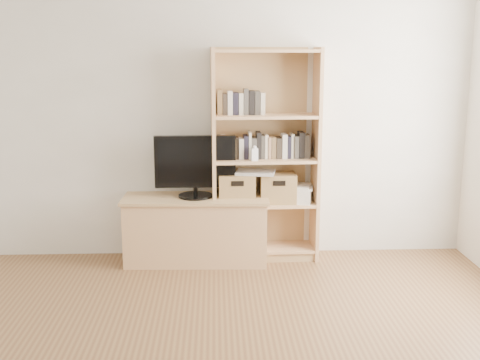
{
  "coord_description": "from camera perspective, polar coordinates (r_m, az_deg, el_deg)",
  "views": [
    {
      "loc": [
        -0.06,
        -2.91,
        1.87
      ],
      "look_at": [
        0.14,
        1.9,
        0.82
      ],
      "focal_mm": 45.0,
      "sensor_mm": 36.0,
      "label": 1
    }
  ],
  "objects": [
    {
      "name": "back_wall",
      "position": [
        5.44,
        -1.78,
        6.23
      ],
      "size": [
        4.5,
        0.02,
        2.6
      ],
      "primitive_type": "cube",
      "color": "beige",
      "rests_on": "floor"
    },
    {
      "name": "tv_stand",
      "position": [
        5.42,
        -4.17,
        -4.79
      ],
      "size": [
        1.26,
        0.51,
        0.57
      ],
      "primitive_type": "cube",
      "rotation": [
        0.0,
        0.0,
        -0.03
      ],
      "color": "tan",
      "rests_on": "floor"
    },
    {
      "name": "bookshelf",
      "position": [
        5.34,
        2.4,
        2.29
      ],
      "size": [
        0.96,
        0.37,
        1.89
      ],
      "primitive_type": "cube",
      "rotation": [
        0.0,
        0.0,
        0.03
      ],
      "color": "tan",
      "rests_on": "floor"
    },
    {
      "name": "television",
      "position": [
        5.28,
        -4.27,
        1.34
      ],
      "size": [
        0.71,
        0.06,
        0.56
      ],
      "primitive_type": "cube",
      "rotation": [
        0.0,
        0.0,
        0.01
      ],
      "color": "black",
      "rests_on": "tv_stand"
    },
    {
      "name": "books_row_mid",
      "position": [
        5.35,
        2.38,
        3.33
      ],
      "size": [
        0.87,
        0.19,
        0.23
      ],
      "primitive_type": "cube",
      "rotation": [
        0.0,
        0.0,
        0.02
      ],
      "color": "#3E3933",
      "rests_on": "bookshelf"
    },
    {
      "name": "books_row_upper",
      "position": [
        5.28,
        0.13,
        7.38
      ],
      "size": [
        0.41,
        0.17,
        0.21
      ],
      "primitive_type": "cube",
      "rotation": [
        0.0,
        0.0,
        0.04
      ],
      "color": "#3E3933",
      "rests_on": "bookshelf"
    },
    {
      "name": "baby_monitor",
      "position": [
        5.22,
        1.38,
        2.44
      ],
      "size": [
        0.06,
        0.05,
        0.11
      ],
      "primitive_type": "cube",
      "rotation": [
        0.0,
        0.0,
        0.19
      ],
      "color": "white",
      "rests_on": "bookshelf"
    },
    {
      "name": "basket_left",
      "position": [
        5.37,
        -0.3,
        -0.78
      ],
      "size": [
        0.32,
        0.27,
        0.27
      ],
      "primitive_type": "cube",
      "rotation": [
        0.0,
        0.0,
        0.01
      ],
      "color": "olive",
      "rests_on": "bookshelf"
    },
    {
      "name": "basket_right",
      "position": [
        5.41,
        3.6,
        -0.74
      ],
      "size": [
        0.32,
        0.26,
        0.26
      ],
      "primitive_type": "cube",
      "rotation": [
        0.0,
        0.0,
        -0.01
      ],
      "color": "olive",
      "rests_on": "bookshelf"
    },
    {
      "name": "laptop",
      "position": [
        5.34,
        1.48,
        0.74
      ],
      "size": [
        0.37,
        0.29,
        0.03
      ],
      "primitive_type": "cube",
      "rotation": [
        0.0,
        0.0,
        -0.18
      ],
      "color": "silver",
      "rests_on": "basket_left"
    },
    {
      "name": "magazine_stack",
      "position": [
        5.46,
        5.78,
        -1.39
      ],
      "size": [
        0.25,
        0.31,
        0.13
      ],
      "primitive_type": "cube",
      "rotation": [
        0.0,
        0.0,
        -0.24
      ],
      "color": "silver",
      "rests_on": "bookshelf"
    }
  ]
}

